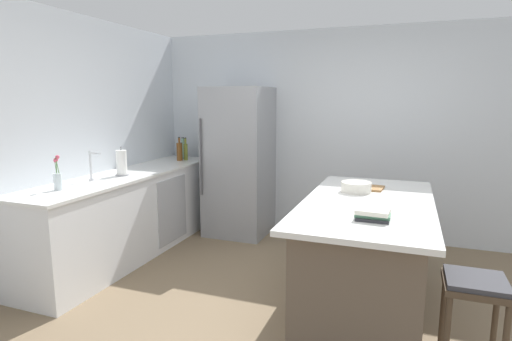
# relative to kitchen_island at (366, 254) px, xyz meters

# --- Properties ---
(ground_plane) EXTENTS (7.20, 7.20, 0.00)m
(ground_plane) POSITION_rel_kitchen_island_xyz_m (-0.54, -0.37, -0.47)
(ground_plane) COLOR #7A664C
(wall_rear) EXTENTS (6.00, 0.10, 2.60)m
(wall_rear) POSITION_rel_kitchen_island_xyz_m (-0.54, 1.88, 0.83)
(wall_rear) COLOR silver
(wall_rear) RESTS_ON ground_plane
(wall_left) EXTENTS (0.10, 6.00, 2.60)m
(wall_left) POSITION_rel_kitchen_island_xyz_m (-2.99, -0.37, 0.83)
(wall_left) COLOR silver
(wall_left) RESTS_ON ground_plane
(counter_run_left) EXTENTS (0.68, 2.83, 0.93)m
(counter_run_left) POSITION_rel_kitchen_island_xyz_m (-2.61, 0.33, 0.00)
(counter_run_left) COLOR white
(counter_run_left) RESTS_ON ground_plane
(kitchen_island) EXTENTS (1.01, 2.01, 0.92)m
(kitchen_island) POSITION_rel_kitchen_island_xyz_m (0.00, 0.00, 0.00)
(kitchen_island) COLOR brown
(kitchen_island) RESTS_ON ground_plane
(refrigerator) EXTENTS (0.76, 0.77, 1.89)m
(refrigerator) POSITION_rel_kitchen_island_xyz_m (-1.76, 1.46, 0.48)
(refrigerator) COLOR #93969B
(refrigerator) RESTS_ON ground_plane
(bar_stool) EXTENTS (0.36, 0.36, 0.69)m
(bar_stool) POSITION_rel_kitchen_island_xyz_m (0.71, -0.75, 0.09)
(bar_stool) COLOR #473828
(bar_stool) RESTS_ON ground_plane
(sink_faucet) EXTENTS (0.15, 0.05, 0.30)m
(sink_faucet) POSITION_rel_kitchen_island_xyz_m (-2.66, -0.17, 0.63)
(sink_faucet) COLOR silver
(sink_faucet) RESTS_ON counter_run_left
(flower_vase) EXTENTS (0.07, 0.07, 0.32)m
(flower_vase) POSITION_rel_kitchen_island_xyz_m (-2.64, -0.61, 0.58)
(flower_vase) COLOR silver
(flower_vase) RESTS_ON counter_run_left
(paper_towel_roll) EXTENTS (0.14, 0.14, 0.31)m
(paper_towel_roll) POSITION_rel_kitchen_island_xyz_m (-2.57, 0.18, 0.60)
(paper_towel_roll) COLOR gray
(paper_towel_roll) RESTS_ON counter_run_left
(syrup_bottle) EXTENTS (0.06, 0.06, 0.27)m
(syrup_bottle) POSITION_rel_kitchen_island_xyz_m (-2.65, 1.63, 0.58)
(syrup_bottle) COLOR #5B3319
(syrup_bottle) RESTS_ON counter_run_left
(gin_bottle) EXTENTS (0.08, 0.08, 0.29)m
(gin_bottle) POSITION_rel_kitchen_island_xyz_m (-2.62, 1.53, 0.59)
(gin_bottle) COLOR #8CB79E
(gin_bottle) RESTS_ON counter_run_left
(olive_oil_bottle) EXTENTS (0.05, 0.05, 0.30)m
(olive_oil_bottle) POSITION_rel_kitchen_island_xyz_m (-2.52, 1.44, 0.59)
(olive_oil_bottle) COLOR olive
(olive_oil_bottle) RESTS_ON counter_run_left
(whiskey_bottle) EXTENTS (0.08, 0.08, 0.31)m
(whiskey_bottle) POSITION_rel_kitchen_island_xyz_m (-2.57, 1.36, 0.59)
(whiskey_bottle) COLOR brown
(whiskey_bottle) RESTS_ON counter_run_left
(cookbook_stack) EXTENTS (0.23, 0.20, 0.08)m
(cookbook_stack) POSITION_rel_kitchen_island_xyz_m (0.08, -0.53, 0.49)
(cookbook_stack) COLOR #2D2D33
(cookbook_stack) RESTS_ON kitchen_island
(mixing_bowl) EXTENTS (0.27, 0.27, 0.09)m
(mixing_bowl) POSITION_rel_kitchen_island_xyz_m (-0.13, 0.30, 0.50)
(mixing_bowl) COLOR silver
(mixing_bowl) RESTS_ON kitchen_island
(cutting_board) EXTENTS (0.31, 0.26, 0.02)m
(cutting_board) POSITION_rel_kitchen_island_xyz_m (-0.06, 0.49, 0.46)
(cutting_board) COLOR #9E7042
(cutting_board) RESTS_ON kitchen_island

